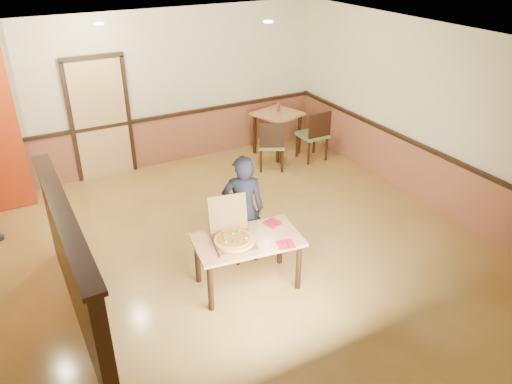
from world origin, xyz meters
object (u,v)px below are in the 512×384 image
(side_table, at_px, (277,122))
(main_table, at_px, (247,246))
(side_chair_right, at_px, (315,133))
(diner, at_px, (243,209))
(diner_chair, at_px, (239,224))
(condiment, at_px, (278,107))
(side_chair_left, at_px, (272,143))
(pizza_box, at_px, (233,237))

(side_table, bearing_deg, main_table, -125.66)
(side_chair_right, relative_size, diner, 0.66)
(diner_chair, height_order, condiment, condiment)
(side_chair_left, bearing_deg, condiment, -99.87)
(condiment, bearing_deg, diner_chair, -129.12)
(side_chair_left, distance_m, pizza_box, 3.52)
(side_table, distance_m, diner, 3.64)
(side_table, height_order, condiment, condiment)
(condiment, bearing_deg, pizza_box, -127.78)
(main_table, xyz_separation_m, condiment, (2.52, 3.51, 0.34))
(side_chair_right, xyz_separation_m, condiment, (-0.38, 0.71, 0.38))
(main_table, xyz_separation_m, side_table, (2.45, 3.42, 0.07))
(side_table, bearing_deg, side_chair_right, -54.17)
(diner_chair, distance_m, diner, 0.33)
(main_table, xyz_separation_m, side_chair_right, (2.90, 2.79, -0.03))
(side_chair_left, xyz_separation_m, condiment, (0.56, 0.70, 0.40))
(side_chair_right, relative_size, condiment, 5.98)
(diner_chair, bearing_deg, side_table, 44.76)
(diner_chair, xyz_separation_m, side_chair_left, (1.74, 2.12, 0.06))
(side_chair_left, xyz_separation_m, diner, (-1.75, -2.26, 0.24))
(main_table, distance_m, side_table, 4.21)
(diner_chair, xyz_separation_m, side_table, (2.22, 2.73, 0.19))
(side_chair_right, distance_m, diner, 3.51)
(side_chair_right, bearing_deg, diner, 39.65)
(side_chair_left, bearing_deg, pizza_box, 80.90)
(side_chair_right, xyz_separation_m, side_table, (-0.45, 0.62, 0.11))
(side_table, bearing_deg, side_chair_left, -128.32)
(main_table, relative_size, pizza_box, 2.16)
(side_chair_right, bearing_deg, side_chair_left, -1.14)
(main_table, relative_size, diner, 0.90)
(main_table, xyz_separation_m, pizza_box, (-0.18, 0.02, 0.17))
(diner, distance_m, condiment, 3.76)
(main_table, bearing_deg, side_table, 61.92)
(condiment, bearing_deg, diner, -127.80)
(main_table, distance_m, side_chair_right, 4.03)
(side_chair_right, height_order, pizza_box, pizza_box)
(side_chair_right, relative_size, side_table, 1.03)
(main_table, height_order, side_chair_right, side_chair_right)
(diner_chair, xyz_separation_m, condiment, (2.30, 2.82, 0.46))
(side_chair_left, distance_m, diner, 2.87)
(pizza_box, height_order, condiment, pizza_box)
(side_chair_right, distance_m, condiment, 0.89)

